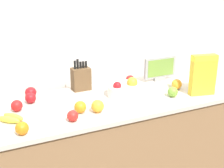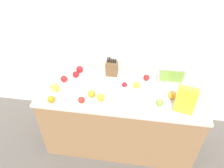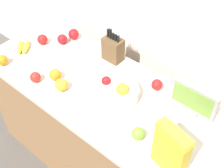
{
  "view_description": "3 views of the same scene",
  "coord_description": "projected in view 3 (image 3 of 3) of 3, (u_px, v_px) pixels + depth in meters",
  "views": [
    {
      "loc": [
        -0.91,
        -1.89,
        1.73
      ],
      "look_at": [
        -0.04,
        -0.05,
        1.02
      ],
      "focal_mm": 50.0,
      "sensor_mm": 36.0,
      "label": 1
    },
    {
      "loc": [
        0.15,
        -1.76,
        2.49
      ],
      "look_at": [
        -0.1,
        -0.06,
        1.03
      ],
      "focal_mm": 35.0,
      "sensor_mm": 36.0,
      "label": 2
    },
    {
      "loc": [
        0.97,
        -1.04,
        2.33
      ],
      "look_at": [
        0.08,
        -0.01,
        0.99
      ],
      "focal_mm": 50.0,
      "sensor_mm": 36.0,
      "label": 3
    }
  ],
  "objects": [
    {
      "name": "small_monitor",
      "position": [
        193.0,
        99.0,
        1.8
      ],
      "size": [
        0.29,
        0.03,
        0.2
      ],
      "color": "gray",
      "rests_on": "counter"
    },
    {
      "name": "apple_front",
      "position": [
        35.0,
        77.0,
        2.05
      ],
      "size": [
        0.07,
        0.07,
        0.07
      ],
      "primitive_type": "sphere",
      "color": "red",
      "rests_on": "counter"
    },
    {
      "name": "cereal_box",
      "position": [
        171.0,
        149.0,
        1.5
      ],
      "size": [
        0.2,
        0.1,
        0.3
      ],
      "rotation": [
        0.0,
        0.0,
        -0.22
      ],
      "color": "gold",
      "rests_on": "counter"
    },
    {
      "name": "orange_mid_left",
      "position": [
        170.0,
        132.0,
        1.73
      ],
      "size": [
        0.08,
        0.08,
        0.08
      ],
      "primitive_type": "sphere",
      "color": "orange",
      "rests_on": "counter"
    },
    {
      "name": "banana_bunch",
      "position": [
        23.0,
        47.0,
        2.3
      ],
      "size": [
        0.17,
        0.17,
        0.04
      ],
      "rotation": [
        0.0,
        0.0,
        2.28
      ],
      "color": "yellow",
      "rests_on": "counter"
    },
    {
      "name": "orange_front_left",
      "position": [
        2.0,
        60.0,
        2.17
      ],
      "size": [
        0.08,
        0.08,
        0.08
      ],
      "primitive_type": "sphere",
      "color": "orange",
      "rests_on": "counter"
    },
    {
      "name": "apple_rear",
      "position": [
        74.0,
        34.0,
        2.38
      ],
      "size": [
        0.08,
        0.08,
        0.08
      ],
      "primitive_type": "sphere",
      "color": "#A31419",
      "rests_on": "counter"
    },
    {
      "name": "knife_block",
      "position": [
        113.0,
        49.0,
        2.17
      ],
      "size": [
        0.14,
        0.09,
        0.29
      ],
      "color": "brown",
      "rests_on": "counter"
    },
    {
      "name": "apple_middle",
      "position": [
        138.0,
        134.0,
        1.72
      ],
      "size": [
        0.08,
        0.08,
        0.08
      ],
      "primitive_type": "sphere",
      "color": "#6B9E33",
      "rests_on": "counter"
    },
    {
      "name": "orange_front_right",
      "position": [
        61.0,
        85.0,
        1.99
      ],
      "size": [
        0.08,
        0.08,
        0.08
      ],
      "primitive_type": "sphere",
      "color": "orange",
      "rests_on": "counter"
    },
    {
      "name": "apple_leftmost",
      "position": [
        42.0,
        39.0,
        2.34
      ],
      "size": [
        0.08,
        0.08,
        0.08
      ],
      "primitive_type": "sphere",
      "color": "red",
      "rests_on": "counter"
    },
    {
      "name": "ground_plane",
      "position": [
        105.0,
        163.0,
        2.64
      ],
      "size": [
        14.0,
        14.0,
        0.0
      ],
      "primitive_type": "plane",
      "color": "#514C47"
    },
    {
      "name": "apple_rightmost",
      "position": [
        157.0,
        85.0,
        2.0
      ],
      "size": [
        0.07,
        0.07,
        0.07
      ],
      "primitive_type": "sphere",
      "color": "red",
      "rests_on": "counter"
    },
    {
      "name": "counter",
      "position": [
        104.0,
        131.0,
        2.33
      ],
      "size": [
        1.8,
        0.71,
        0.89
      ],
      "color": "olive",
      "rests_on": "ground_plane"
    },
    {
      "name": "apple_near_bananas",
      "position": [
        62.0,
        39.0,
        2.34
      ],
      "size": [
        0.08,
        0.08,
        0.08
      ],
      "primitive_type": "sphere",
      "color": "#A31419",
      "rests_on": "counter"
    },
    {
      "name": "fruit_bowl",
      "position": [
        116.0,
        92.0,
        1.93
      ],
      "size": [
        0.29,
        0.29,
        0.14
      ],
      "color": "silver",
      "rests_on": "counter"
    },
    {
      "name": "orange_back_center",
      "position": [
        55.0,
        75.0,
        2.06
      ],
      "size": [
        0.08,
        0.08,
        0.08
      ],
      "primitive_type": "sphere",
      "color": "orange",
      "rests_on": "counter"
    }
  ]
}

